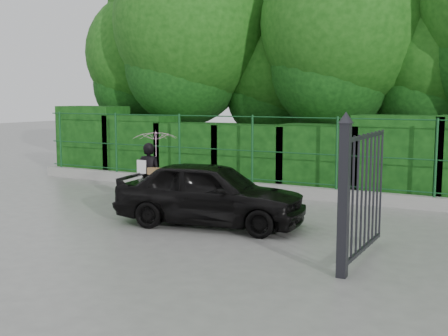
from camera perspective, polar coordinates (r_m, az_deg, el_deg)
The scene contains 8 objects.
ground at distance 11.45m, azimuth -8.93°, elevation -5.79°, with size 80.00×80.00×0.00m, color gray.
kerb at distance 15.16m, azimuth 1.51°, elevation -1.94°, with size 14.00×0.25×0.30m, color #9E9E99.
fence at distance 14.93m, azimuth 2.28°, elevation 1.97°, with size 14.13×0.06×1.80m.
hedge at distance 15.95m, azimuth 3.12°, elevation 1.59°, with size 14.20×1.20×2.27m.
trees at distance 17.63m, azimuth 9.95°, elevation 13.80°, with size 17.10×6.15×8.08m.
gate at distance 8.50m, azimuth 13.01°, elevation -2.24°, with size 0.22×2.33×2.36m.
woman at distance 12.89m, azimuth -7.15°, elevation 1.11°, with size 1.00×1.02×1.81m.
car at distance 11.22m, azimuth -1.41°, elevation -2.57°, with size 1.54×3.83×1.30m, color black.
Camera 1 is at (6.86, -8.81, 2.55)m, focal length 45.00 mm.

